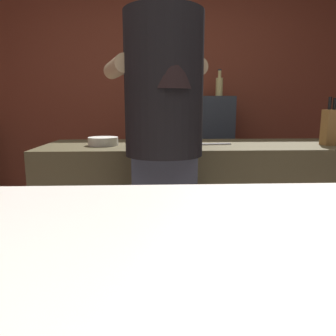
# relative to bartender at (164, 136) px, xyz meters

# --- Properties ---
(wall_back) EXTENTS (5.20, 0.10, 2.70)m
(wall_back) POSITION_rel_bartender_xyz_m (0.02, 2.04, 0.34)
(wall_back) COLOR brown
(wall_back) RESTS_ON ground
(prep_counter) EXTENTS (2.10, 0.60, 0.93)m
(prep_counter) POSITION_rel_bartender_xyz_m (0.37, 0.45, -0.55)
(prep_counter) COLOR #484028
(prep_counter) RESTS_ON ground
(back_shelf) EXTENTS (0.75, 0.36, 1.24)m
(back_shelf) POSITION_rel_bartender_xyz_m (0.35, 1.76, -0.39)
(back_shelf) COLOR #313A43
(back_shelf) RESTS_ON ground
(bartender) EXTENTS (0.49, 0.55, 1.75)m
(bartender) POSITION_rel_bartender_xyz_m (0.00, 0.00, 0.00)
(bartender) COLOR #2B2D36
(bartender) RESTS_ON ground
(knife_block) EXTENTS (0.10, 0.08, 0.27)m
(knife_block) POSITION_rel_bartender_xyz_m (0.97, 0.37, 0.02)
(knife_block) COLOR olive
(knife_block) RESTS_ON prep_counter
(mixing_bowl) EXTENTS (0.17, 0.17, 0.05)m
(mixing_bowl) POSITION_rel_bartender_xyz_m (-0.33, 0.41, -0.06)
(mixing_bowl) COLOR silver
(mixing_bowl) RESTS_ON prep_counter
(chefs_knife) EXTENTS (0.24, 0.06, 0.01)m
(chefs_knife) POSITION_rel_bartender_xyz_m (0.28, 0.40, -0.08)
(chefs_knife) COLOR silver
(chefs_knife) RESTS_ON prep_counter
(bottle_hot_sauce) EXTENTS (0.07, 0.07, 0.25)m
(bottle_hot_sauce) POSITION_rel_bartender_xyz_m (0.59, 1.74, 0.33)
(bottle_hot_sauce) COLOR #DAD380
(bottle_hot_sauce) RESTS_ON back_shelf
(bottle_vinegar) EXTENTS (0.06, 0.06, 0.17)m
(bottle_vinegar) POSITION_rel_bartender_xyz_m (0.17, 1.72, 0.30)
(bottle_vinegar) COLOR #375E9D
(bottle_vinegar) RESTS_ON back_shelf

